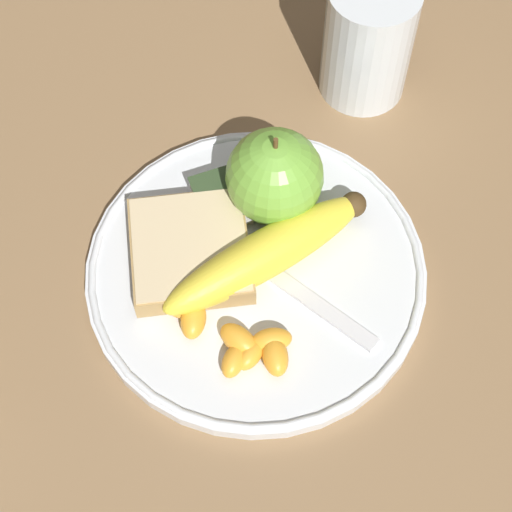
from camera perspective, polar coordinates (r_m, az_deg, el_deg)
The scene contains 18 objects.
ground_plane at distance 0.67m, azimuth 0.00°, elevation -1.34°, with size 3.00×3.00×0.00m, color olive.
plate at distance 0.66m, azimuth 0.00°, elevation -1.01°, with size 0.26×0.26×0.01m.
juice_glass at distance 0.74m, azimuth 7.45°, elevation 13.86°, with size 0.08×0.08×0.11m.
apple at distance 0.65m, azimuth 1.24°, elevation 5.33°, with size 0.08×0.08×0.08m.
banana at distance 0.64m, azimuth 0.81°, elevation 0.22°, with size 0.07×0.18×0.04m.
bread_slice at distance 0.65m, azimuth -4.40°, elevation 0.36°, with size 0.11×0.11×0.02m.
fork at distance 0.65m, azimuth 0.68°, elevation -0.85°, with size 0.16×0.10×0.00m.
jam_packet at distance 0.67m, azimuth -2.34°, elevation 3.68°, with size 0.05×0.04×0.02m.
orange_segment_0 at distance 0.63m, azimuth -4.19°, elevation -4.23°, with size 0.04×0.03×0.02m.
orange_segment_1 at distance 0.63m, azimuth -4.58°, elevation -3.41°, with size 0.02×0.03×0.02m.
orange_segment_2 at distance 0.62m, azimuth -1.17°, elevation -5.59°, with size 0.04×0.03×0.02m.
orange_segment_3 at distance 0.62m, azimuth 1.05°, elevation -5.61°, with size 0.02×0.03×0.02m.
orange_segment_4 at distance 0.64m, azimuth -3.51°, elevation -2.66°, with size 0.02×0.03×0.02m.
orange_segment_5 at distance 0.61m, azimuth 1.29°, elevation -6.69°, with size 0.03×0.02×0.02m.
orange_segment_6 at distance 0.62m, azimuth -0.39°, elevation -6.63°, with size 0.03×0.03×0.01m.
orange_segment_7 at distance 0.64m, azimuth -1.27°, elevation -1.10°, with size 0.04×0.03×0.02m.
orange_segment_8 at distance 0.61m, azimuth -1.50°, elevation -7.00°, with size 0.03×0.03×0.01m.
orange_segment_9 at distance 0.64m, azimuth -5.21°, elevation -2.52°, with size 0.04×0.03×0.02m.
Camera 1 is at (0.29, -0.11, 0.59)m, focal length 60.00 mm.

